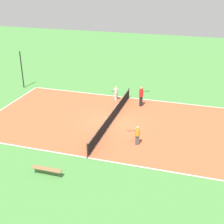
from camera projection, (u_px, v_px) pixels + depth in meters
name	position (u px, v px, depth m)	size (l,w,h in m)	color
ground_plane	(112.00, 122.00, 25.28)	(80.00, 80.00, 0.00)	#47843D
court_surface	(112.00, 122.00, 25.27)	(11.30, 20.29, 0.02)	#B75633
tennis_net	(112.00, 116.00, 25.06)	(11.10, 0.10, 0.99)	black
bench	(47.00, 169.00, 18.53)	(0.36, 1.87, 0.45)	olive
player_coach_red	(141.00, 95.00, 27.84)	(0.67, 0.99, 1.84)	black
player_near_white	(116.00, 92.00, 29.32)	(0.98, 0.49, 1.36)	white
player_center_orange	(137.00, 134.00, 21.64)	(0.60, 0.99, 1.44)	#4C4C51
tennis_ball_far_baseline	(100.00, 96.00, 30.50)	(0.07, 0.07, 0.07)	#CCE033
fence_post_back_right	(22.00, 70.00, 32.10)	(0.12, 0.12, 3.84)	black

